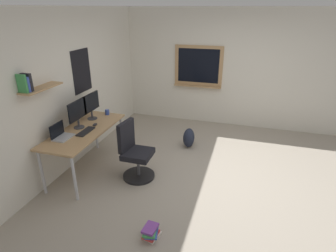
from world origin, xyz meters
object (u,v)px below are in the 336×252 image
at_px(desk, 85,133).
at_px(book_stack_on_floor, 151,232).
at_px(laptop, 61,134).
at_px(coffee_mug, 107,112).
at_px(computer_mouse, 95,124).
at_px(monitor_primary, 78,112).
at_px(keyboard, 86,131).
at_px(office_chair, 134,154).
at_px(backpack, 189,138).
at_px(monitor_secondary, 91,104).

distance_m(desk, book_stack_on_floor, 2.01).
relative_size(laptop, book_stack_on_floor, 1.21).
height_order(laptop, coffee_mug, laptop).
height_order(laptop, computer_mouse, laptop).
xyz_separation_m(monitor_primary, computer_mouse, (0.16, -0.19, -0.25)).
xyz_separation_m(computer_mouse, coffee_mug, (0.52, 0.05, 0.03)).
height_order(desk, book_stack_on_floor, desk).
bearing_deg(book_stack_on_floor, monitor_primary, 54.82).
relative_size(laptop, keyboard, 0.84).
bearing_deg(keyboard, desk, 45.56).
distance_m(office_chair, computer_mouse, 0.85).
xyz_separation_m(office_chair, laptop, (-0.42, 1.00, 0.40)).
bearing_deg(laptop, backpack, -43.24).
bearing_deg(laptop, monitor_secondary, -3.36).
distance_m(office_chair, keyboard, 0.85).
xyz_separation_m(backpack, book_stack_on_floor, (-2.46, -0.10, -0.12)).
distance_m(desk, monitor_primary, 0.36).
distance_m(laptop, monitor_primary, 0.47).
relative_size(monitor_primary, keyboard, 1.25).
bearing_deg(monitor_secondary, laptop, 176.64).
relative_size(office_chair, coffee_mug, 10.33).
bearing_deg(book_stack_on_floor, computer_mouse, 47.85).
distance_m(monitor_primary, keyboard, 0.35).
bearing_deg(monitor_primary, keyboard, -122.64).
distance_m(computer_mouse, backpack, 1.87).
bearing_deg(computer_mouse, monitor_primary, 129.19).
height_order(monitor_primary, backpack, monitor_primary).
bearing_deg(monitor_primary, computer_mouse, -50.81).
bearing_deg(backpack, keyboard, 136.12).
bearing_deg(desk, laptop, 157.01).
bearing_deg(monitor_secondary, coffee_mug, -27.84).
distance_m(office_chair, coffee_mug, 1.12).
height_order(desk, monitor_secondary, monitor_secondary).
xyz_separation_m(desk, coffee_mug, (0.72, -0.03, 0.11)).
xyz_separation_m(laptop, monitor_secondary, (0.82, -0.05, 0.22)).
distance_m(monitor_primary, book_stack_on_floor, 2.24).
bearing_deg(coffee_mug, monitor_primary, 168.18).
xyz_separation_m(monitor_primary, backpack, (1.29, -1.56, -0.83)).
bearing_deg(coffee_mug, office_chair, -129.56).
bearing_deg(monitor_primary, coffee_mug, -11.82).
bearing_deg(desk, coffee_mug, -2.68).
distance_m(desk, monitor_secondary, 0.57).
bearing_deg(keyboard, monitor_primary, 57.36).
height_order(monitor_primary, book_stack_on_floor, monitor_primary).
height_order(monitor_primary, keyboard, monitor_primary).
height_order(desk, computer_mouse, computer_mouse).
distance_m(laptop, book_stack_on_floor, 2.00).
height_order(office_chair, laptop, laptop).
height_order(office_chair, coffee_mug, office_chair).
bearing_deg(monitor_secondary, monitor_primary, 180.00).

